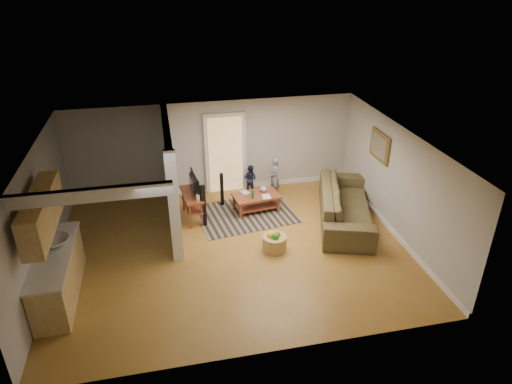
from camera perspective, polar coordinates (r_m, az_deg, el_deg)
ground at (r=10.09m, az=-2.79°, el=-7.25°), size 7.50×7.50×0.00m
room_shell at (r=9.64m, az=-9.66°, el=0.67°), size 7.54×6.02×2.52m
area_rug at (r=11.43m, az=-1.29°, el=-2.73°), size 2.61×2.07×0.01m
sofa at (r=11.37m, az=10.95°, el=-3.47°), size 2.02×3.18×0.87m
coffee_table at (r=11.44m, az=0.08°, el=-0.75°), size 1.20×0.80×0.67m
tv_console at (r=11.07m, az=-8.01°, el=-0.49°), size 0.52×1.11×0.92m
speaker_left at (r=10.78m, az=-6.60°, el=-1.71°), size 0.12×0.12×1.05m
speaker_right at (r=11.68m, az=-4.28°, el=0.33°), size 0.10×0.10×0.89m
toy_basket at (r=9.99m, az=2.32°, el=-6.30°), size 0.53×0.53×0.47m
child at (r=12.28m, az=2.25°, el=-0.55°), size 0.30×0.43×1.13m
toddler at (r=12.52m, az=-0.71°, el=0.06°), size 0.48×0.48×0.79m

